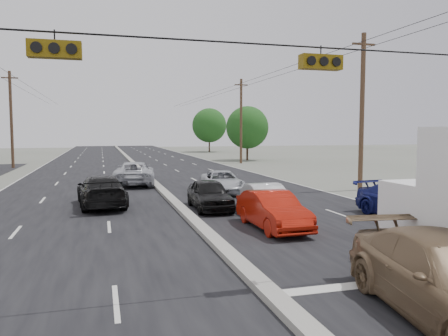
{
  "coord_description": "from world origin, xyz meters",
  "views": [
    {
      "loc": [
        -3.64,
        -9.64,
        3.78
      ],
      "look_at": [
        1.52,
        8.64,
        2.2
      ],
      "focal_mm": 35.0,
      "sensor_mm": 36.0,
      "label": 1
    }
  ],
  "objects_px": {
    "utility_pole_left_c": "(11,119)",
    "red_sedan": "(273,211)",
    "oncoming_near": "(101,191)",
    "queue_car_b": "(267,200)",
    "oncoming_far": "(134,174)",
    "queue_car_d": "(407,202)",
    "queue_car_a": "(210,195)",
    "utility_pole_right_b": "(362,111)",
    "utility_pole_right_c": "(241,121)",
    "tree_right_mid": "(247,127)",
    "tree_right_far": "(209,125)",
    "queue_car_c": "(222,182)"
  },
  "relations": [
    {
      "from": "utility_pole_left_c",
      "to": "red_sedan",
      "type": "distance_m",
      "value": 37.56
    },
    {
      "from": "utility_pole_right_c",
      "to": "queue_car_a",
      "type": "height_order",
      "value": "utility_pole_right_c"
    },
    {
      "from": "queue_car_b",
      "to": "oncoming_near",
      "type": "relative_size",
      "value": 0.78
    },
    {
      "from": "red_sedan",
      "to": "oncoming_far",
      "type": "bearing_deg",
      "value": 103.13
    },
    {
      "from": "utility_pole_left_c",
      "to": "queue_car_a",
      "type": "relative_size",
      "value": 2.33
    },
    {
      "from": "tree_right_far",
      "to": "utility_pole_right_c",
      "type": "bearing_deg",
      "value": -96.65
    },
    {
      "from": "utility_pole_left_c",
      "to": "queue_car_a",
      "type": "height_order",
      "value": "utility_pole_left_c"
    },
    {
      "from": "queue_car_c",
      "to": "oncoming_near",
      "type": "height_order",
      "value": "oncoming_near"
    },
    {
      "from": "queue_car_c",
      "to": "utility_pole_right_c",
      "type": "bearing_deg",
      "value": 75.26
    },
    {
      "from": "queue_car_a",
      "to": "queue_car_d",
      "type": "relative_size",
      "value": 0.84
    },
    {
      "from": "queue_car_a",
      "to": "queue_car_d",
      "type": "xyz_separation_m",
      "value": [
        7.61,
        -4.7,
        0.01
      ]
    },
    {
      "from": "utility_pole_right_c",
      "to": "queue_car_c",
      "type": "bearing_deg",
      "value": -110.65
    },
    {
      "from": "utility_pole_right_c",
      "to": "tree_right_far",
      "type": "height_order",
      "value": "utility_pole_right_c"
    },
    {
      "from": "utility_pole_right_c",
      "to": "queue_car_d",
      "type": "relative_size",
      "value": 1.95
    },
    {
      "from": "queue_car_a",
      "to": "oncoming_far",
      "type": "xyz_separation_m",
      "value": [
        -2.8,
        10.91,
        0.09
      ]
    },
    {
      "from": "oncoming_far",
      "to": "utility_pole_left_c",
      "type": "bearing_deg",
      "value": -53.12
    },
    {
      "from": "tree_right_mid",
      "to": "queue_car_d",
      "type": "distance_m",
      "value": 39.53
    },
    {
      "from": "utility_pole_left_c",
      "to": "oncoming_far",
      "type": "xyz_separation_m",
      "value": [
        11.1,
        -18.3,
        -4.28
      ]
    },
    {
      "from": "red_sedan",
      "to": "utility_pole_right_c",
      "type": "bearing_deg",
      "value": 72.45
    },
    {
      "from": "utility_pole_right_b",
      "to": "utility_pole_right_c",
      "type": "xyz_separation_m",
      "value": [
        0.0,
        25.0,
        0.0
      ]
    },
    {
      "from": "queue_car_b",
      "to": "oncoming_far",
      "type": "relative_size",
      "value": 0.72
    },
    {
      "from": "queue_car_b",
      "to": "queue_car_c",
      "type": "bearing_deg",
      "value": 92.89
    },
    {
      "from": "utility_pole_left_c",
      "to": "utility_pole_right_b",
      "type": "bearing_deg",
      "value": -45.0
    },
    {
      "from": "utility_pole_right_b",
      "to": "queue_car_d",
      "type": "xyz_separation_m",
      "value": [
        -3.49,
        -8.91,
        -4.36
      ]
    },
    {
      "from": "utility_pole_left_c",
      "to": "queue_car_d",
      "type": "height_order",
      "value": "utility_pole_left_c"
    },
    {
      "from": "utility_pole_right_c",
      "to": "tree_right_mid",
      "type": "bearing_deg",
      "value": 63.43
    },
    {
      "from": "red_sedan",
      "to": "queue_car_c",
      "type": "relative_size",
      "value": 0.91
    },
    {
      "from": "utility_pole_left_c",
      "to": "red_sedan",
      "type": "relative_size",
      "value": 2.27
    },
    {
      "from": "utility_pole_right_b",
      "to": "queue_car_c",
      "type": "bearing_deg",
      "value": 172.89
    },
    {
      "from": "oncoming_near",
      "to": "queue_car_b",
      "type": "bearing_deg",
      "value": 143.09
    },
    {
      "from": "tree_right_far",
      "to": "oncoming_near",
      "type": "relative_size",
      "value": 1.49
    },
    {
      "from": "tree_right_far",
      "to": "queue_car_b",
      "type": "bearing_deg",
      "value": -101.5
    },
    {
      "from": "queue_car_d",
      "to": "oncoming_near",
      "type": "bearing_deg",
      "value": 144.88
    },
    {
      "from": "red_sedan",
      "to": "queue_car_d",
      "type": "distance_m",
      "value": 6.29
    },
    {
      "from": "queue_car_a",
      "to": "utility_pole_right_c",
      "type": "bearing_deg",
      "value": 70.29
    },
    {
      "from": "oncoming_near",
      "to": "red_sedan",
      "type": "bearing_deg",
      "value": 127.15
    },
    {
      "from": "queue_car_c",
      "to": "oncoming_near",
      "type": "relative_size",
      "value": 0.89
    },
    {
      "from": "queue_car_a",
      "to": "queue_car_d",
      "type": "distance_m",
      "value": 8.94
    },
    {
      "from": "oncoming_near",
      "to": "oncoming_far",
      "type": "relative_size",
      "value": 0.92
    },
    {
      "from": "queue_car_b",
      "to": "red_sedan",
      "type": "bearing_deg",
      "value": -103.64
    },
    {
      "from": "queue_car_b",
      "to": "oncoming_near",
      "type": "bearing_deg",
      "value": 150.72
    },
    {
      "from": "tree_right_mid",
      "to": "queue_car_d",
      "type": "bearing_deg",
      "value": -98.75
    },
    {
      "from": "queue_car_a",
      "to": "queue_car_c",
      "type": "relative_size",
      "value": 0.88
    },
    {
      "from": "oncoming_far",
      "to": "queue_car_d",
      "type": "bearing_deg",
      "value": 129.34
    },
    {
      "from": "red_sedan",
      "to": "queue_car_a",
      "type": "height_order",
      "value": "queue_car_a"
    },
    {
      "from": "utility_pole_right_b",
      "to": "queue_car_a",
      "type": "xyz_separation_m",
      "value": [
        -11.1,
        -4.21,
        -4.38
      ]
    },
    {
      "from": "utility_pole_left_c",
      "to": "oncoming_near",
      "type": "bearing_deg",
      "value": -71.84
    },
    {
      "from": "queue_car_b",
      "to": "oncoming_far",
      "type": "bearing_deg",
      "value": 113.33
    },
    {
      "from": "tree_right_mid",
      "to": "queue_car_b",
      "type": "distance_m",
      "value": 38.38
    },
    {
      "from": "utility_pole_right_c",
      "to": "tree_right_mid",
      "type": "xyz_separation_m",
      "value": [
        2.5,
        5.0,
        -0.77
      ]
    }
  ]
}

